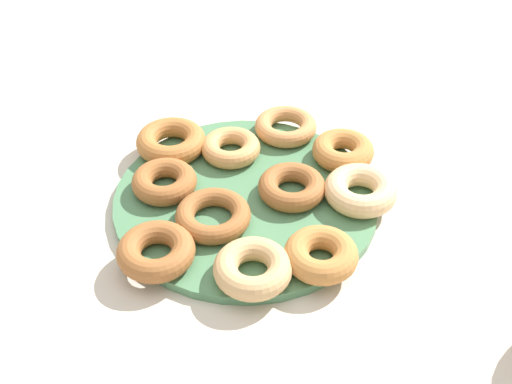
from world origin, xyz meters
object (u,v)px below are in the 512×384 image
object	(u,v)px
donut_10	(321,255)
donut_9	(156,251)
donut_3	(164,182)
donut_4	(231,148)
donut_2	(253,268)
donut_5	(292,187)
donut_plate	(246,200)
donut_8	(286,126)
donut_6	(343,151)
donut_0	(171,141)
donut_7	(213,216)
donut_1	(361,190)

from	to	relation	value
donut_10	donut_9	bearing A→B (deg)	-27.16
donut_3	donut_4	world-z (taller)	donut_3
donut_2	donut_3	size ratio (longest dim) A/B	1.06
donut_3	donut_10	distance (m)	0.23
donut_5	donut_10	bearing A→B (deg)	77.77
donut_9	donut_5	bearing A→B (deg)	-169.77
donut_3	donut_plate	bearing A→B (deg)	147.57
donut_plate	donut_2	size ratio (longest dim) A/B	3.81
donut_4	donut_8	world-z (taller)	donut_4
donut_5	donut_6	world-z (taller)	donut_6
donut_8	donut_9	bearing A→B (deg)	32.45
donut_6	donut_9	world-z (taller)	same
donut_0	donut_2	world-z (taller)	same
donut_4	donut_2	bearing A→B (deg)	72.50
donut_0	donut_5	bearing A→B (deg)	124.35
donut_plate	donut_8	size ratio (longest dim) A/B	3.83
donut_7	donut_4	bearing A→B (deg)	-122.76
donut_6	donut_10	world-z (taller)	same
donut_6	donut_7	xyz separation A→B (m)	(0.20, 0.04, -0.00)
donut_5	donut_9	size ratio (longest dim) A/B	0.96
donut_3	donut_9	size ratio (longest dim) A/B	0.93
donut_1	donut_8	size ratio (longest dim) A/B	1.04
donut_0	donut_10	size ratio (longest dim) A/B	1.13
donut_4	donut_10	xyz separation A→B (m)	(-0.01, 0.22, 0.00)
donut_0	donut_9	xyz separation A→B (m)	(0.08, 0.19, -0.00)
donut_7	donut_9	size ratio (longest dim) A/B	1.02
donut_1	donut_8	world-z (taller)	donut_1
donut_plate	donut_2	bearing A→B (deg)	68.61
donut_0	donut_3	distance (m)	0.08
donut_3	donut_5	distance (m)	0.16
donut_0	donut_9	bearing A→B (deg)	65.56
donut_0	donut_9	world-z (taller)	same
donut_0	donut_10	world-z (taller)	same
donut_4	donut_10	bearing A→B (deg)	92.63
donut_5	donut_9	bearing A→B (deg)	10.23
donut_plate	donut_2	distance (m)	0.14
donut_2	donut_10	xyz separation A→B (m)	(-0.08, 0.01, 0.00)
donut_2	donut_3	bearing A→B (deg)	-78.23
donut_1	donut_plate	bearing A→B (deg)	-27.87
donut_plate	donut_8	world-z (taller)	donut_8
donut_1	donut_2	world-z (taller)	donut_1
donut_0	donut_1	world-z (taller)	donut_1
donut_5	donut_7	world-z (taller)	donut_5
donut_5	donut_10	world-z (taller)	donut_10
donut_2	donut_10	size ratio (longest dim) A/B	1.04
donut_5	donut_3	bearing A→B (deg)	-28.95
donut_4	donut_0	bearing A→B (deg)	-33.48
donut_2	donut_4	bearing A→B (deg)	-107.50
donut_1	donut_6	bearing A→B (deg)	-106.06
donut_plate	donut_7	distance (m)	0.06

